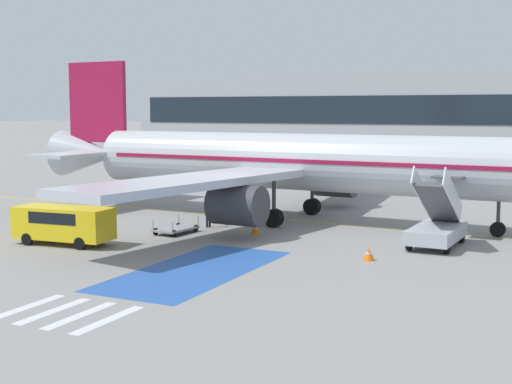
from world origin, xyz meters
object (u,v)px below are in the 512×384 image
(traffic_cone_2, at_px, (369,254))
(terminal_building, at_px, (437,114))
(ground_crew_0, at_px, (226,209))
(ground_crew_1, at_px, (208,211))
(baggage_cart, at_px, (176,229))
(service_van_0, at_px, (63,222))
(fuel_tanker, at_px, (339,163))
(airliner, at_px, (307,163))
(boarding_stairs_forward, at_px, (437,227))
(traffic_cone_1, at_px, (255,229))

(traffic_cone_2, relative_size, terminal_building, 0.01)
(ground_crew_0, height_order, traffic_cone_2, ground_crew_0)
(ground_crew_0, distance_m, ground_crew_1, 1.40)
(ground_crew_0, bearing_deg, baggage_cart, 116.62)
(service_van_0, relative_size, traffic_cone_2, 8.75)
(fuel_tanker, height_order, ground_crew_0, fuel_tanker)
(ground_crew_0, distance_m, traffic_cone_2, 12.60)
(baggage_cart, bearing_deg, fuel_tanker, -82.03)
(baggage_cart, xyz_separation_m, traffic_cone_2, (12.08, -2.24, 0.05))
(service_van_0, distance_m, ground_crew_1, 9.05)
(fuel_tanker, xyz_separation_m, terminal_building, (-0.31, 46.78, 4.59))
(airliner, height_order, traffic_cone_2, airliner)
(airliner, bearing_deg, terminal_building, -172.39)
(airliner, distance_m, boarding_stairs_forward, 10.57)
(fuel_tanker, height_order, baggage_cart, fuel_tanker)
(fuel_tanker, bearing_deg, traffic_cone_2, -149.15)
(ground_crew_0, bearing_deg, terminal_building, -45.03)
(service_van_0, bearing_deg, ground_crew_0, -30.72)
(ground_crew_1, xyz_separation_m, traffic_cone_2, (11.46, -4.89, -0.67))
(terminal_building, bearing_deg, traffic_cone_1, -85.43)
(ground_crew_1, bearing_deg, boarding_stairs_forward, 134.91)
(airliner, height_order, baggage_cart, airliner)
(ground_crew_1, relative_size, traffic_cone_1, 2.79)
(airliner, bearing_deg, ground_crew_0, -48.04)
(ground_crew_0, relative_size, traffic_cone_1, 2.75)
(terminal_building, bearing_deg, boarding_stairs_forward, -78.06)
(fuel_tanker, distance_m, traffic_cone_1, 31.45)
(ground_crew_0, xyz_separation_m, terminal_building, (-3.17, 75.53, 5.34))
(baggage_cart, distance_m, ground_crew_1, 2.81)
(fuel_tanker, xyz_separation_m, traffic_cone_1, (5.89, -30.86, -1.41))
(airliner, height_order, traffic_cone_1, airliner)
(baggage_cart, relative_size, traffic_cone_1, 4.46)
(service_van_0, xyz_separation_m, traffic_cone_1, (7.63, 7.27, -0.89))
(airliner, height_order, service_van_0, airliner)
(terminal_building, bearing_deg, service_van_0, -90.96)
(baggage_cart, relative_size, ground_crew_0, 1.62)
(ground_crew_1, bearing_deg, traffic_cone_2, 111.88)
(airliner, height_order, ground_crew_1, airliner)
(traffic_cone_2, bearing_deg, baggage_cart, 169.47)
(ground_crew_0, bearing_deg, ground_crew_1, 111.25)
(service_van_0, height_order, ground_crew_0, service_van_0)
(fuel_tanker, relative_size, ground_crew_0, 5.51)
(airliner, relative_size, traffic_cone_2, 65.47)
(boarding_stairs_forward, relative_size, ground_crew_0, 3.16)
(ground_crew_1, height_order, traffic_cone_1, ground_crew_1)
(traffic_cone_1, bearing_deg, ground_crew_1, 167.19)
(baggage_cart, xyz_separation_m, ground_crew_1, (0.62, 2.64, 0.72))
(traffic_cone_1, height_order, terminal_building, terminal_building)
(traffic_cone_2, height_order, terminal_building, terminal_building)
(airliner, bearing_deg, traffic_cone_2, 38.27)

